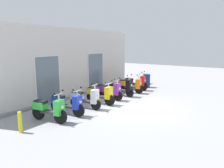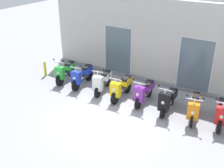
{
  "view_description": "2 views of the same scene",
  "coord_description": "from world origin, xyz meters",
  "px_view_note": "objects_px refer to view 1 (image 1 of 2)",
  "views": [
    {
      "loc": [
        -8.4,
        -4.79,
        2.83
      ],
      "look_at": [
        0.24,
        1.1,
        0.89
      ],
      "focal_mm": 34.56,
      "sensor_mm": 36.0,
      "label": 1
    },
    {
      "loc": [
        4.27,
        -7.2,
        5.36
      ],
      "look_at": [
        -0.74,
        1.08,
        0.65
      ],
      "focal_mm": 43.98,
      "sensor_mm": 36.0,
      "label": 2
    }
  ],
  "objects_px": {
    "scooter_green": "(49,109)",
    "scooter_white": "(86,98)",
    "scooter_black": "(122,88)",
    "trash_bin": "(146,81)",
    "scooter_blue": "(67,103)",
    "scooter_purple": "(109,90)",
    "scooter_red": "(135,83)",
    "curb_bollard": "(20,122)",
    "scooter_yellow": "(100,94)",
    "scooter_orange": "(130,85)"
  },
  "relations": [
    {
      "from": "scooter_green",
      "to": "scooter_blue",
      "type": "height_order",
      "value": "scooter_green"
    },
    {
      "from": "scooter_yellow",
      "to": "scooter_red",
      "type": "distance_m",
      "value": 3.79
    },
    {
      "from": "scooter_yellow",
      "to": "curb_bollard",
      "type": "relative_size",
      "value": 2.26
    },
    {
      "from": "scooter_blue",
      "to": "scooter_green",
      "type": "bearing_deg",
      "value": -178.83
    },
    {
      "from": "scooter_green",
      "to": "scooter_purple",
      "type": "distance_m",
      "value": 3.89
    },
    {
      "from": "scooter_white",
      "to": "curb_bollard",
      "type": "bearing_deg",
      "value": -179.68
    },
    {
      "from": "scooter_white",
      "to": "scooter_black",
      "type": "bearing_deg",
      "value": -1.44
    },
    {
      "from": "scooter_black",
      "to": "scooter_blue",
      "type": "bearing_deg",
      "value": 178.17
    },
    {
      "from": "scooter_purple",
      "to": "curb_bollard",
      "type": "relative_size",
      "value": 2.24
    },
    {
      "from": "scooter_white",
      "to": "scooter_yellow",
      "type": "relative_size",
      "value": 0.96
    },
    {
      "from": "scooter_yellow",
      "to": "scooter_black",
      "type": "xyz_separation_m",
      "value": [
        1.94,
        0.02,
        -0.01
      ]
    },
    {
      "from": "scooter_purple",
      "to": "scooter_red",
      "type": "bearing_deg",
      "value": 0.32
    },
    {
      "from": "scooter_green",
      "to": "scooter_orange",
      "type": "distance_m",
      "value": 5.86
    },
    {
      "from": "scooter_yellow",
      "to": "trash_bin",
      "type": "relative_size",
      "value": 1.8
    },
    {
      "from": "scooter_red",
      "to": "curb_bollard",
      "type": "distance_m",
      "value": 7.97
    },
    {
      "from": "scooter_red",
      "to": "curb_bollard",
      "type": "xyz_separation_m",
      "value": [
        -7.97,
        -0.07,
        -0.11
      ]
    },
    {
      "from": "scooter_blue",
      "to": "scooter_purple",
      "type": "bearing_deg",
      "value": -0.35
    },
    {
      "from": "scooter_purple",
      "to": "trash_bin",
      "type": "relative_size",
      "value": 1.78
    },
    {
      "from": "scooter_green",
      "to": "scooter_blue",
      "type": "distance_m",
      "value": 0.93
    },
    {
      "from": "scooter_green",
      "to": "scooter_red",
      "type": "xyz_separation_m",
      "value": [
        6.75,
        0.02,
        -0.01
      ]
    },
    {
      "from": "trash_bin",
      "to": "scooter_blue",
      "type": "bearing_deg",
      "value": 178.35
    },
    {
      "from": "scooter_orange",
      "to": "trash_bin",
      "type": "height_order",
      "value": "scooter_orange"
    },
    {
      "from": "curb_bollard",
      "to": "trash_bin",
      "type": "height_order",
      "value": "trash_bin"
    },
    {
      "from": "scooter_green",
      "to": "scooter_white",
      "type": "distance_m",
      "value": 2.0
    },
    {
      "from": "scooter_white",
      "to": "trash_bin",
      "type": "height_order",
      "value": "scooter_white"
    },
    {
      "from": "trash_bin",
      "to": "scooter_purple",
      "type": "bearing_deg",
      "value": 177.38
    },
    {
      "from": "scooter_white",
      "to": "scooter_black",
      "type": "distance_m",
      "value": 2.9
    },
    {
      "from": "scooter_black",
      "to": "scooter_red",
      "type": "bearing_deg",
      "value": 3.87
    },
    {
      "from": "scooter_white",
      "to": "scooter_purple",
      "type": "relative_size",
      "value": 0.97
    },
    {
      "from": "scooter_yellow",
      "to": "scooter_purple",
      "type": "height_order",
      "value": "scooter_purple"
    },
    {
      "from": "scooter_black",
      "to": "curb_bollard",
      "type": "xyz_separation_m",
      "value": [
        -6.12,
        0.06,
        -0.12
      ]
    },
    {
      "from": "scooter_black",
      "to": "scooter_white",
      "type": "bearing_deg",
      "value": 178.56
    },
    {
      "from": "scooter_blue",
      "to": "trash_bin",
      "type": "height_order",
      "value": "scooter_blue"
    },
    {
      "from": "scooter_white",
      "to": "scooter_orange",
      "type": "relative_size",
      "value": 0.97
    },
    {
      "from": "scooter_green",
      "to": "scooter_purple",
      "type": "bearing_deg",
      "value": 0.02
    },
    {
      "from": "trash_bin",
      "to": "scooter_red",
      "type": "bearing_deg",
      "value": 170.12
    },
    {
      "from": "scooter_purple",
      "to": "scooter_orange",
      "type": "xyz_separation_m",
      "value": [
        1.97,
        -0.12,
        0.0
      ]
    },
    {
      "from": "scooter_purple",
      "to": "scooter_orange",
      "type": "bearing_deg",
      "value": -3.38
    },
    {
      "from": "scooter_white",
      "to": "scooter_red",
      "type": "distance_m",
      "value": 4.75
    },
    {
      "from": "trash_bin",
      "to": "scooter_green",
      "type": "bearing_deg",
      "value": 178.68
    },
    {
      "from": "scooter_yellow",
      "to": "scooter_orange",
      "type": "relative_size",
      "value": 1.02
    },
    {
      "from": "scooter_white",
      "to": "trash_bin",
      "type": "bearing_deg",
      "value": -1.43
    },
    {
      "from": "scooter_orange",
      "to": "scooter_purple",
      "type": "bearing_deg",
      "value": 176.62
    },
    {
      "from": "scooter_yellow",
      "to": "trash_bin",
      "type": "height_order",
      "value": "scooter_yellow"
    },
    {
      "from": "scooter_orange",
      "to": "scooter_yellow",
      "type": "bearing_deg",
      "value": -179.81
    },
    {
      "from": "scooter_black",
      "to": "trash_bin",
      "type": "xyz_separation_m",
      "value": [
        2.99,
        -0.07,
        -0.03
      ]
    },
    {
      "from": "scooter_red",
      "to": "scooter_yellow",
      "type": "bearing_deg",
      "value": -177.85
    },
    {
      "from": "scooter_red",
      "to": "trash_bin",
      "type": "height_order",
      "value": "scooter_red"
    },
    {
      "from": "curb_bollard",
      "to": "scooter_white",
      "type": "bearing_deg",
      "value": 0.32
    },
    {
      "from": "scooter_red",
      "to": "scooter_black",
      "type": "bearing_deg",
      "value": -176.13
    }
  ]
}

